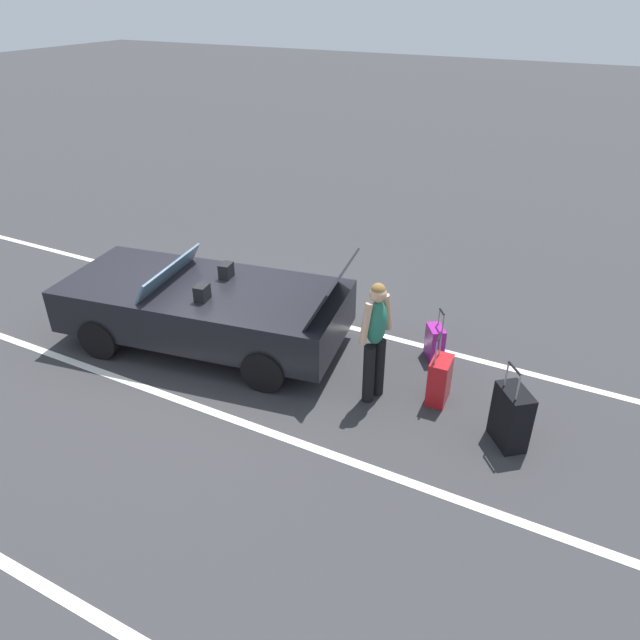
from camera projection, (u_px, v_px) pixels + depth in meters
The scene contains 8 objects.
ground_plane at pixel (209, 342), 8.81m from camera, with size 80.00×80.00×0.00m, color #333335.
lot_line_near at pixel (257, 303), 9.86m from camera, with size 18.00×0.12×0.01m, color silver.
lot_line_mid at pixel (148, 389), 7.78m from camera, with size 18.00×0.12×0.01m, color silver.
convertible_car at pixel (193, 305), 8.57m from camera, with size 4.40×2.39×1.51m.
suitcase_large_black at pixel (511, 417), 6.71m from camera, with size 0.52×0.55×1.07m.
suitcase_medium_bright at pixel (439, 380), 7.43m from camera, with size 0.26×0.41×0.96m.
suitcase_small_carryon at pixel (435, 342), 8.32m from camera, with size 0.36×0.39×0.76m.
traveler_person at pixel (376, 336), 7.18m from camera, with size 0.31×0.60×1.65m.
Camera 1 is at (-4.92, 5.86, 4.70)m, focal length 32.75 mm.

